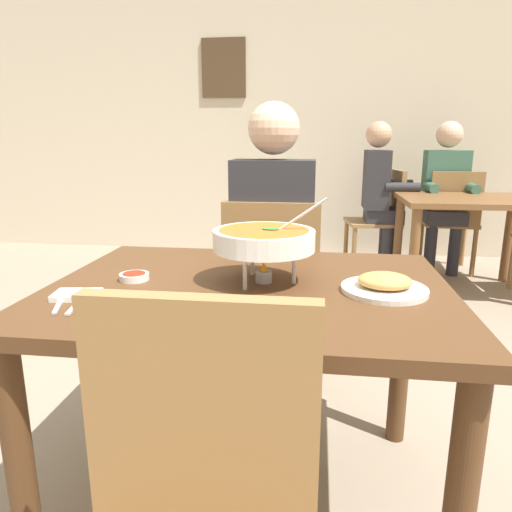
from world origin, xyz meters
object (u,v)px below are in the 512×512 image
rice_plate (206,311)px  appetizer_plate (384,285)px  sauce_dish (135,276)px  patron_bg_left (446,189)px  curry_bowl (264,240)px  chair_bg_left (452,216)px  patron_bg_middle (380,188)px  dining_table_far (468,215)px  diner_main (274,232)px  dining_table_main (249,320)px  chair_diner_main (273,284)px  chair_bg_middle (383,214)px

rice_plate → appetizer_plate: size_ratio=1.00×
sauce_dish → patron_bg_left: patron_bg_left is taller
curry_bowl → chair_bg_left: bearing=65.5°
curry_bowl → patron_bg_middle: bearing=76.5°
patron_bg_middle → dining_table_far: bearing=-42.5°
curry_bowl → dining_table_far: curry_bowl is taller
diner_main → rice_plate: size_ratio=5.46×
curry_bowl → patron_bg_left: bearing=66.7°
dining_table_main → curry_bowl: curry_bowl is taller
chair_bg_left → patron_bg_middle: 0.67m
patron_bg_left → dining_table_far: bearing=-86.1°
chair_diner_main → chair_bg_left: size_ratio=1.00×
sauce_dish → patron_bg_left: bearing=60.6°
chair_bg_left → patron_bg_middle: patron_bg_middle is taller
diner_main → appetizer_plate: bearing=-63.8°
diner_main → patron_bg_middle: size_ratio=1.00×
patron_bg_left → patron_bg_middle: 0.55m
dining_table_main → diner_main: (0.00, 0.76, 0.12)m
diner_main → rice_plate: diner_main is taller
chair_bg_left → patron_bg_left: size_ratio=0.69×
chair_bg_middle → patron_bg_middle: (-0.05, -0.05, 0.24)m
dining_table_far → curry_bowl: bearing=-118.8°
diner_main → curry_bowl: (0.04, -0.74, 0.12)m
diner_main → dining_table_main: bearing=-90.0°
rice_plate → dining_table_far: size_ratio=0.24×
diner_main → patron_bg_left: 2.51m
dining_table_far → diner_main: bearing=-129.6°
curry_bowl → sauce_dish: bearing=-176.5°
chair_bg_middle → sauce_dish: bearing=-111.0°
diner_main → chair_bg_middle: 2.34m
sauce_dish → chair_bg_left: 3.38m
dining_table_main → patron_bg_left: patron_bg_left is taller
chair_bg_middle → patron_bg_middle: size_ratio=0.69×
appetizer_plate → rice_plate: bearing=-149.4°
chair_diner_main → patron_bg_left: patron_bg_left is taller
patron_bg_left → dining_table_main: bearing=-113.8°
chair_bg_middle → patron_bg_left: (0.51, -0.04, 0.24)m
appetizer_plate → patron_bg_middle: (0.35, 2.92, -0.01)m
dining_table_main → chair_bg_left: 3.21m
sauce_dish → dining_table_far: sauce_dish is taller
rice_plate → curry_bowl: bearing=72.1°
diner_main → rice_plate: (-0.06, -1.05, 0.01)m
patron_bg_middle → curry_bowl: bearing=-103.5°
chair_diner_main → dining_table_main: bearing=-90.0°
curry_bowl → rice_plate: 0.35m
dining_table_far → patron_bg_left: 0.57m
patron_bg_left → rice_plate: bearing=-112.8°
curry_bowl → patron_bg_left: 3.15m
sauce_dish → patron_bg_middle: patron_bg_middle is taller
curry_bowl → dining_table_far: bearing=61.2°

